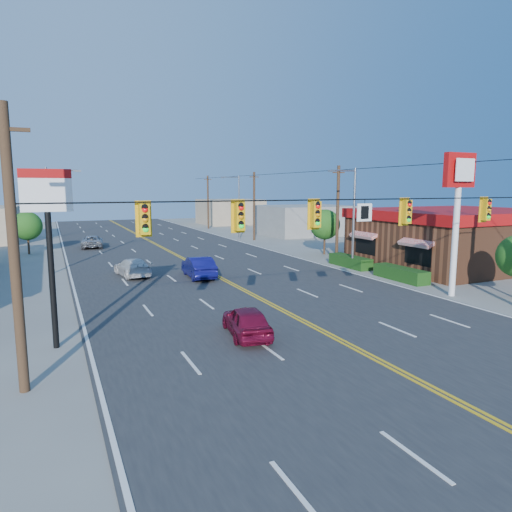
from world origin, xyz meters
name	(u,v)px	position (x,y,z in m)	size (l,w,h in m)	color
ground	(337,340)	(0.00, 0.00, 0.00)	(160.00, 160.00, 0.00)	gray
road	(198,267)	(0.00, 20.00, 0.03)	(20.00, 120.00, 0.06)	#2D2D30
signal_span	(338,227)	(-0.12, 0.00, 4.89)	(24.32, 0.34, 9.00)	#47301E
kfc	(455,237)	(19.90, 12.00, 2.38)	(16.30, 12.40, 4.70)	brown
kfc_pylon	(458,195)	(11.00, 4.00, 6.04)	(2.20, 0.36, 8.50)	white
pizza_hut_sign	(48,221)	(-11.00, 4.00, 5.18)	(1.90, 0.30, 6.85)	black
streetlight_se	(352,213)	(10.79, 14.00, 4.51)	(2.55, 0.25, 8.00)	gray
streetlight_ne	(238,204)	(10.79, 38.00, 4.51)	(2.55, 0.25, 8.00)	gray
streetlight_sw	(52,214)	(-10.79, 22.00, 4.51)	(2.55, 0.25, 8.00)	gray
streetlight_nw	(50,203)	(-10.79, 48.00, 4.51)	(2.55, 0.25, 8.00)	gray
utility_pole_near	(338,214)	(12.20, 18.00, 4.20)	(0.28, 0.28, 8.40)	#47301E
utility_pole_mid	(254,206)	(12.20, 36.00, 4.20)	(0.28, 0.28, 8.40)	#47301E
utility_pole_far	(208,202)	(12.20, 54.00, 4.20)	(0.28, 0.28, 8.40)	#47301E
tree_kfc_rear	(325,225)	(13.50, 22.00, 2.93)	(2.94, 2.94, 4.41)	#47301E
tree_west	(27,226)	(-13.00, 34.00, 2.79)	(2.80, 2.80, 4.20)	#47301E
bld_east_mid	(306,220)	(22.00, 40.00, 2.00)	(12.00, 10.00, 4.00)	gray
bld_east_far	(230,212)	(19.00, 62.00, 2.20)	(10.00, 10.00, 4.40)	tan
car_magenta	(247,322)	(-3.38, 2.00, 0.67)	(1.59, 3.95, 1.34)	maroon
car_blue	(199,268)	(-1.35, 15.55, 0.76)	(1.62, 4.64, 1.53)	#10105D
car_white	(133,268)	(-5.62, 18.03, 0.65)	(1.83, 4.49, 1.30)	silver
car_silver	(92,242)	(-6.91, 36.38, 0.66)	(2.18, 4.74, 1.32)	#9F9EA3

